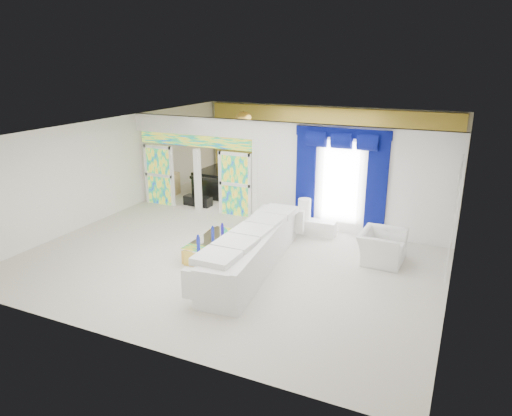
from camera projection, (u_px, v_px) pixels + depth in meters
The scene contains 22 objects.
floor at pixel (264, 232), 13.40m from camera, with size 12.00×12.00×0.00m, color #B7AF9E.
dividing_wall at pixel (350, 181), 12.95m from camera, with size 5.70×0.18×3.00m, color white.
dividing_header at pixel (194, 126), 14.57m from camera, with size 4.30×0.18×0.55m, color white.
stained_panel_left at pixel (159, 175), 15.67m from camera, with size 0.95×0.04×2.00m, color #994C3F.
stained_panel_right at pixel (235, 184), 14.53m from camera, with size 0.95×0.04×2.00m, color #994C3F.
stained_transom at pixel (194, 141), 14.72m from camera, with size 4.00×0.05×0.35m, color #994C3F.
window_pane at pixel (340, 182), 12.98m from camera, with size 1.00×0.02×2.30m, color white.
blue_drape_left at pixel (306, 181), 13.37m from camera, with size 0.55×0.10×2.80m, color #030644.
blue_drape_right at pixel (377, 188), 12.57m from camera, with size 0.55×0.10×2.80m, color #030644.
blue_pelmet at pixel (343, 133), 12.53m from camera, with size 2.60×0.12×0.25m, color #030644.
wall_mirror at pixel (456, 213), 10.09m from camera, with size 0.04×2.70×1.90m, color white.
gold_curtains at pixel (326, 146), 18.04m from camera, with size 9.70×0.12×2.90m, color #AC9D29.
white_sofa at pixel (253, 251), 10.99m from camera, with size 0.96×4.49×0.86m, color silver.
coffee_table at pixel (210, 246), 11.86m from camera, with size 0.58×1.75×0.39m, color gold.
console_table at pixel (314, 227), 13.18m from camera, with size 1.22×0.39×0.41m, color white.
table_lamp at pixel (304, 209), 13.15m from camera, with size 0.36×0.36×0.58m, color white.
armchair at pixel (382, 247), 11.34m from camera, with size 1.16×1.02×0.76m, color silver.
grand_piano at pixel (221, 182), 17.05m from camera, with size 1.35×1.77×0.90m, color black.
piano_bench at pixel (198, 201), 15.75m from camera, with size 0.95×0.37×0.32m, color black.
tv_console at pixel (171, 184), 17.01m from camera, with size 0.54×0.49×0.79m, color #A38151.
chandelier at pixel (244, 120), 16.45m from camera, with size 0.60×0.60×0.60m, color gold.
decanters at pixel (210, 235), 11.76m from camera, with size 0.18×1.18×0.29m.
Camera 1 is at (5.05, -11.50, 4.72)m, focal length 33.01 mm.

